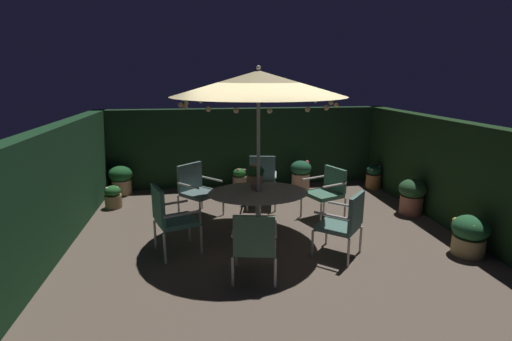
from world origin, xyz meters
TOP-DOWN VIEW (x-y plane):
  - ground_plane at (0.00, 0.00)m, footprint 6.89×6.84m
  - hedge_backdrop_rear at (0.00, 3.27)m, footprint 6.89×0.30m
  - hedge_backdrop_left at (-3.29, 0.00)m, footprint 0.30×6.84m
  - hedge_backdrop_right at (3.29, 0.00)m, footprint 0.30×6.84m
  - patio_dining_table at (-0.16, 0.18)m, footprint 1.65×1.30m
  - patio_umbrella at (-0.16, 0.18)m, footprint 2.73×2.73m
  - centerpiece_planter at (-0.18, 0.36)m, footprint 0.30×0.30m
  - patio_chair_north at (1.22, 0.73)m, footprint 0.77×0.78m
  - patio_chair_northeast at (0.15, 1.64)m, footprint 0.68×0.68m
  - patio_chair_east at (-1.17, 1.28)m, footprint 0.88×0.88m
  - patio_chair_southeast at (-1.56, -0.33)m, footprint 0.73×0.73m
  - patio_chair_south at (-0.44, -1.28)m, footprint 0.66×0.67m
  - patio_chair_southwest at (0.96, -0.80)m, footprint 0.80×0.79m
  - potted_plant_right_far at (-2.84, 1.94)m, footprint 0.33×0.33m
  - potted_plant_back_left at (2.97, 2.44)m, footprint 0.35×0.35m
  - potted_plant_back_center at (-2.84, 2.85)m, footprint 0.52×0.52m
  - potted_plant_left_far at (1.24, 2.65)m, footprint 0.48×0.48m
  - potted_plant_front_corner at (2.92, 0.72)m, footprint 0.52×0.52m
  - potted_plant_right_near at (2.82, -1.02)m, footprint 0.52×0.52m
  - potted_plant_back_right at (-0.19, 2.76)m, footprint 0.32×0.32m

SIDE VIEW (x-z plane):
  - ground_plane at x=0.00m, z-range -0.02..0.00m
  - potted_plant_right_far at x=-2.84m, z-range 0.00..0.46m
  - potted_plant_back_right at x=-0.19m, z-range 0.00..0.53m
  - potted_plant_back_left at x=2.97m, z-range 0.00..0.56m
  - potted_plant_right_near at x=2.82m, z-range 0.02..0.62m
  - potted_plant_left_far at x=1.24m, z-range 0.03..0.70m
  - potted_plant_back_center at x=-2.84m, z-range 0.03..0.69m
  - potted_plant_front_corner at x=2.92m, z-range 0.03..0.71m
  - patio_chair_south at x=-0.44m, z-range 0.06..1.02m
  - patio_chair_east at x=-1.17m, z-range 0.06..1.04m
  - patio_chair_southwest at x=0.96m, z-range 0.07..1.05m
  - patio_chair_northeast at x=0.15m, z-range 0.06..1.06m
  - patio_chair_north at x=1.22m, z-range 0.09..1.04m
  - patio_chair_southeast at x=-1.56m, z-range 0.08..1.13m
  - patio_dining_table at x=-0.16m, z-range 0.25..0.99m
  - hedge_backdrop_rear at x=0.00m, z-range 0.00..1.85m
  - hedge_backdrop_left at x=-3.29m, z-range 0.00..1.85m
  - hedge_backdrop_right at x=3.29m, z-range 0.00..1.85m
  - centerpiece_planter at x=-0.18m, z-range 0.79..1.22m
  - patio_umbrella at x=-0.16m, z-range 1.10..3.85m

